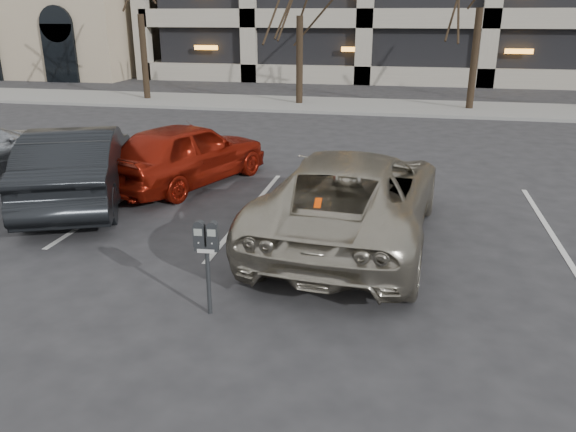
{
  "coord_description": "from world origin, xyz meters",
  "views": [
    {
      "loc": [
        1.52,
        -7.84,
        3.67
      ],
      "look_at": [
        0.01,
        -0.65,
        1.03
      ],
      "focal_mm": 35.0,
      "sensor_mm": 36.0,
      "label": 1
    }
  ],
  "objects_px": {
    "suv_silver": "(352,196)",
    "parking_meter": "(207,245)",
    "car_dark": "(79,165)",
    "car_red": "(186,153)"
  },
  "relations": [
    {
      "from": "parking_meter",
      "to": "car_dark",
      "type": "height_order",
      "value": "car_dark"
    },
    {
      "from": "suv_silver",
      "to": "car_dark",
      "type": "relative_size",
      "value": 1.21
    },
    {
      "from": "parking_meter",
      "to": "suv_silver",
      "type": "bearing_deg",
      "value": 58.19
    },
    {
      "from": "suv_silver",
      "to": "car_red",
      "type": "xyz_separation_m",
      "value": [
        -3.99,
        2.55,
        -0.05
      ]
    },
    {
      "from": "car_dark",
      "to": "parking_meter",
      "type": "bearing_deg",
      "value": 114.68
    },
    {
      "from": "suv_silver",
      "to": "car_red",
      "type": "relative_size",
      "value": 1.36
    },
    {
      "from": "parking_meter",
      "to": "suv_silver",
      "type": "xyz_separation_m",
      "value": [
        1.52,
        2.98,
        -0.18
      ]
    },
    {
      "from": "suv_silver",
      "to": "car_red",
      "type": "distance_m",
      "value": 4.74
    },
    {
      "from": "car_red",
      "to": "car_dark",
      "type": "xyz_separation_m",
      "value": [
        -1.64,
        -1.69,
        0.06
      ]
    },
    {
      "from": "suv_silver",
      "to": "parking_meter",
      "type": "bearing_deg",
      "value": 67.54
    }
  ]
}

